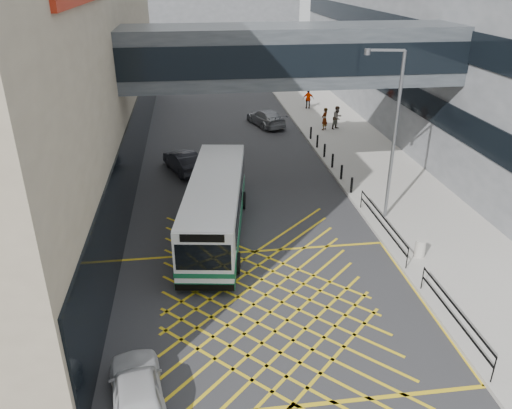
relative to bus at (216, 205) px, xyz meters
name	(u,v)px	position (x,y,z in m)	size (l,w,h in m)	color
ground	(270,312)	(1.60, -6.43, -1.54)	(120.00, 120.00, 0.00)	#333335
skybridge	(292,55)	(4.60, 5.57, 5.96)	(20.00, 4.10, 3.00)	#3B4045
pavement	(368,161)	(10.60, 8.57, -1.46)	(6.00, 54.00, 0.16)	#ADA89F
box_junction	(270,312)	(1.60, -6.43, -1.54)	(12.00, 9.00, 0.01)	gold
bus	(216,205)	(0.00, 0.00, 0.00)	(3.86, 10.51, 2.88)	silver
car_white	(137,392)	(-2.90, -10.40, -0.89)	(1.69, 4.14, 1.32)	silver
car_dark	(183,161)	(-1.57, 8.54, -0.88)	(1.67, 4.27, 1.34)	#222328
car_silver	(266,117)	(5.13, 17.99, -0.84)	(1.91, 4.51, 1.40)	gray
street_lamp	(392,127)	(8.48, 0.48, 3.33)	(1.88, 0.58, 8.28)	slate
litter_bin	(420,248)	(8.74, -3.56, -0.99)	(0.46, 0.46, 0.79)	#ADA89E
kerb_railings	(410,256)	(7.75, -4.65, -0.66)	(0.05, 12.54, 1.00)	black
bollards	(328,155)	(7.85, 8.57, -0.93)	(0.14, 10.14, 0.90)	black
pedestrian_a	(325,119)	(9.42, 15.66, -0.51)	(0.69, 0.50, 1.74)	gray
pedestrian_b	(337,118)	(10.48, 15.80, -0.48)	(0.88, 0.51, 1.81)	gray
pedestrian_c	(308,99)	(9.67, 22.34, -0.52)	(1.02, 0.49, 1.72)	gray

